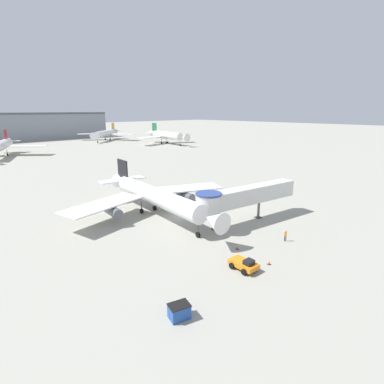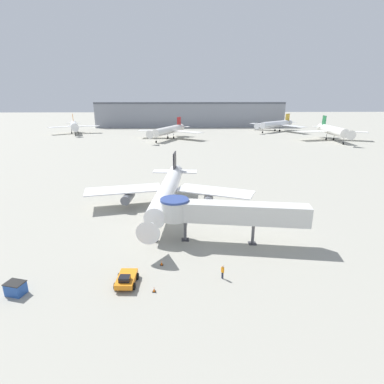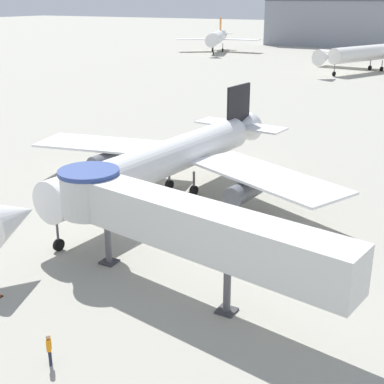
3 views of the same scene
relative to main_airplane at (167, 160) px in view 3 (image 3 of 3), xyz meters
The scene contains 6 objects.
ground_plane 5.85m from the main_airplane, 58.22° to the right, with size 800.00×800.00×0.00m, color #9E9B8E.
main_airplane is the anchor object (origin of this frame).
jet_bridge 15.87m from the main_airplane, 57.60° to the right, with size 20.90×6.33×6.39m.
ground_crew_marshaller 23.89m from the main_airplane, 72.27° to the right, with size 0.34×0.38×1.73m.
background_jet_red_tail 100.42m from the main_airplane, 91.94° to the left, with size 33.42×36.08×10.27m.
background_jet_orange_tail 139.63m from the main_airplane, 114.97° to the left, with size 27.27×28.49×10.82m.
Camera 3 is at (21.70, -34.47, 17.10)m, focal length 50.00 mm.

